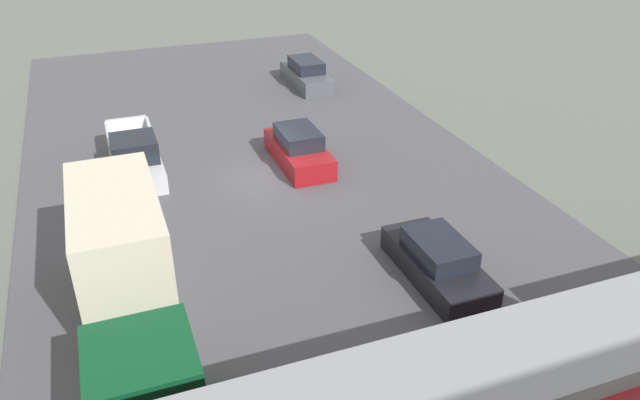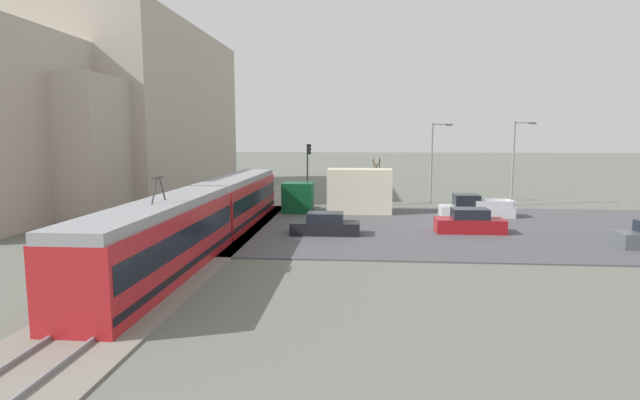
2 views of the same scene
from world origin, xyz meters
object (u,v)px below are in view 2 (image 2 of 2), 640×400
object	(u,v)px
box_truck	(344,192)
sedan_car_0	(325,225)
light_rail_tram	(210,215)
street_tree	(376,184)
street_lamp_mid_block	(434,157)
pickup_truck	(475,208)
sedan_car_1	(470,222)
traffic_light_pole	(308,166)
street_lamp_near_crossing	(516,157)

from	to	relation	value
box_truck	sedan_car_0	bearing A→B (deg)	174.25
light_rail_tram	street_tree	world-z (taller)	light_rail_tram
sedan_car_0	street_lamp_mid_block	xyz separation A→B (m)	(16.45, -9.20, 3.78)
sedan_car_0	street_tree	xyz separation A→B (m)	(14.42, -3.72, 1.37)
pickup_truck	street_lamp_mid_block	distance (m)	9.36
sedan_car_1	traffic_light_pole	bearing A→B (deg)	43.47
sedan_car_0	street_lamp_mid_block	size ratio (longest dim) A/B	0.58
sedan_car_0	street_lamp_mid_block	distance (m)	19.23
sedan_car_1	street_lamp_near_crossing	distance (m)	15.95
box_truck	street_lamp_mid_block	world-z (taller)	street_lamp_mid_block
pickup_truck	sedan_car_0	bearing A→B (deg)	125.66
pickup_truck	traffic_light_pole	bearing A→B (deg)	66.54
street_lamp_mid_block	street_tree	bearing A→B (deg)	110.29
light_rail_tram	street_lamp_near_crossing	world-z (taller)	street_lamp_near_crossing
box_truck	street_lamp_mid_block	size ratio (longest dim) A/B	1.18
box_truck	street_lamp_mid_block	bearing A→B (deg)	-49.17
street_lamp_near_crossing	sedan_car_1	bearing A→B (deg)	153.49
pickup_truck	street_lamp_mid_block	bearing A→B (deg)	14.23
pickup_truck	street_lamp_near_crossing	world-z (taller)	street_lamp_near_crossing
sedan_car_0	street_lamp_mid_block	bearing A→B (deg)	150.77
street_tree	street_lamp_mid_block	xyz separation A→B (m)	(2.03, -5.48, 2.41)
light_rail_tram	sedan_car_1	xyz separation A→B (m)	(4.46, -16.25, -1.00)
sedan_car_1	traffic_light_pole	world-z (taller)	traffic_light_pole
light_rail_tram	sedan_car_1	bearing A→B (deg)	-74.64
sedan_car_1	traffic_light_pole	xyz separation A→B (m)	(12.78, 12.12, 2.92)
light_rail_tram	sedan_car_1	size ratio (longest dim) A/B	6.54
light_rail_tram	street_lamp_mid_block	bearing A→B (deg)	-39.22
sedan_car_0	traffic_light_pole	size ratio (longest dim) A/B	0.79
sedan_car_1	street_lamp_near_crossing	xyz separation A→B (m)	(13.87, -6.92, 3.76)
street_tree	street_lamp_mid_block	bearing A→B (deg)	-69.71
box_truck	sedan_car_1	xyz separation A→B (m)	(-7.93, -8.58, -1.02)
sedan_car_0	sedan_car_1	bearing A→B (deg)	98.26
street_tree	box_truck	bearing A→B (deg)	151.45
street_lamp_mid_block	pickup_truck	bearing A→B (deg)	-165.77
pickup_truck	sedan_car_0	distance (m)	13.93
traffic_light_pole	sedan_car_1	bearing A→B (deg)	-136.53
sedan_car_1	traffic_light_pole	size ratio (longest dim) A/B	0.78
box_truck	street_lamp_mid_block	distance (m)	11.25
traffic_light_pole	street_lamp_near_crossing	world-z (taller)	street_lamp_near_crossing
street_tree	street_lamp_near_crossing	size ratio (longest dim) A/B	0.58
box_truck	street_tree	distance (m)	5.83
light_rail_tram	street_tree	size ratio (longest dim) A/B	6.52
traffic_light_pole	street_lamp_mid_block	bearing A→B (deg)	-79.03
sedan_car_0	sedan_car_1	size ratio (longest dim) A/B	1.00
street_tree	street_lamp_near_crossing	xyz separation A→B (m)	(0.83, -12.71, 2.46)
light_rail_tram	sedan_car_1	world-z (taller)	light_rail_tram
pickup_truck	sedan_car_0	world-z (taller)	pickup_truck
light_rail_tram	sedan_car_0	world-z (taller)	light_rail_tram
sedan_car_1	street_lamp_mid_block	world-z (taller)	street_lamp_mid_block
pickup_truck	sedan_car_1	world-z (taller)	pickup_truck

